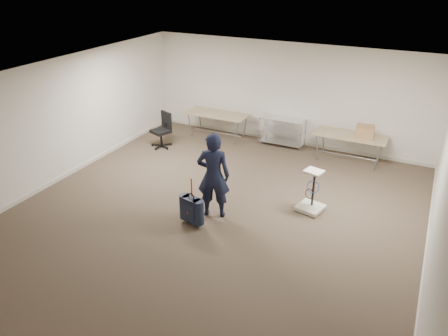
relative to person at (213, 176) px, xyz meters
The scene contains 10 objects.
ground 0.90m from the person, 86.76° to the right, with size 9.00×9.00×0.00m, color #46382A.
room_shell 1.55m from the person, 89.80° to the left, with size 8.00×9.00×9.00m.
folding_table_left 4.32m from the person, 116.09° to the left, with size 1.80×0.75×0.73m.
folding_table_right 4.32m from the person, 63.81° to the left, with size 1.80×0.75×0.73m.
wire_shelf 4.15m from the person, 89.94° to the left, with size 1.22×0.47×0.80m.
person is the anchor object (origin of this frame).
suitcase 0.79m from the person, 112.10° to the right, with size 0.41×0.29×1.01m.
office_chair 3.96m from the person, 138.92° to the left, with size 0.59×0.60×0.97m.
equipment_cart 2.13m from the person, 31.23° to the left, with size 0.60×0.60×0.92m.
cardboard_box 4.41m from the person, 59.37° to the left, with size 0.43×0.32×0.32m, color #926044.
Camera 1 is at (3.58, -6.71, 4.76)m, focal length 35.00 mm.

